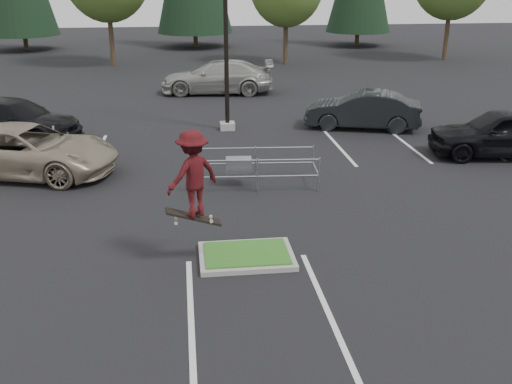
{
  "coord_description": "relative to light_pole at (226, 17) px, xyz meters",
  "views": [
    {
      "loc": [
        -1.33,
        -12.52,
        6.39
      ],
      "look_at": [
        0.41,
        1.5,
        1.09
      ],
      "focal_mm": 42.0,
      "sensor_mm": 36.0,
      "label": 1
    }
  ],
  "objects": [
    {
      "name": "car_l_black",
      "position": [
        -8.5,
        -0.5,
        -3.77
      ],
      "size": [
        5.85,
        4.14,
        1.57
      ],
      "primitive_type": "imported",
      "rotation": [
        0.0,
        0.0,
        1.17
      ],
      "color": "black",
      "rests_on": "ground"
    },
    {
      "name": "car_r_charc",
      "position": [
        5.66,
        -0.5,
        -3.77
      ],
      "size": [
        5.06,
        2.99,
        1.58
      ],
      "primitive_type": "imported",
      "rotation": [
        0.0,
        0.0,
        4.42
      ],
      "color": "black",
      "rests_on": "ground"
    },
    {
      "name": "car_r_black",
      "position": [
        9.5,
        -5.0,
        -3.69
      ],
      "size": [
        5.34,
        2.77,
        1.73
      ],
      "primitive_type": "imported",
      "rotation": [
        0.0,
        0.0,
        4.57
      ],
      "color": "black",
      "rests_on": "ground"
    },
    {
      "name": "light_pole",
      "position": [
        0.0,
        0.0,
        0.0
      ],
      "size": [
        0.7,
        0.6,
        10.12
      ],
      "color": "gray",
      "rests_on": "ground"
    },
    {
      "name": "stall_lines",
      "position": [
        -1.85,
        -5.98,
        -4.56
      ],
      "size": [
        22.62,
        17.6,
        0.01
      ],
      "color": "silver",
      "rests_on": "ground"
    },
    {
      "name": "car_far_silver",
      "position": [
        0.12,
        7.87,
        -3.69
      ],
      "size": [
        6.22,
        3.05,
        1.74
      ],
      "primitive_type": "imported",
      "rotation": [
        0.0,
        0.0,
        4.61
      ],
      "color": "#ABABA5",
      "rests_on": "ground"
    },
    {
      "name": "cart_corral",
      "position": [
        -0.06,
        -6.97,
        -3.89
      ],
      "size": [
        3.85,
        1.62,
        1.07
      ],
      "rotation": [
        0.0,
        0.0,
        -0.07
      ],
      "color": "#9A9CA2",
      "rests_on": "ground"
    },
    {
      "name": "car_l_tan",
      "position": [
        -7.0,
        -5.0,
        -3.74
      ],
      "size": [
        6.42,
        4.23,
        1.64
      ],
      "primitive_type": "imported",
      "rotation": [
        0.0,
        0.0,
        1.29
      ],
      "color": "gray",
      "rests_on": "ground"
    },
    {
      "name": "skateboarder",
      "position": [
        -1.7,
        -12.04,
        -2.4
      ],
      "size": [
        1.46,
        1.31,
        2.24
      ],
      "rotation": [
        0.0,
        0.0,
        3.73
      ],
      "color": "black",
      "rests_on": "ground"
    },
    {
      "name": "grass_median",
      "position": [
        -0.5,
        -12.0,
        -4.48
      ],
      "size": [
        2.2,
        1.6,
        0.16
      ],
      "color": "gray",
      "rests_on": "ground"
    },
    {
      "name": "ground",
      "position": [
        -0.5,
        -12.0,
        -4.56
      ],
      "size": [
        120.0,
        120.0,
        0.0
      ],
      "primitive_type": "plane",
      "color": "black",
      "rests_on": "ground"
    }
  ]
}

